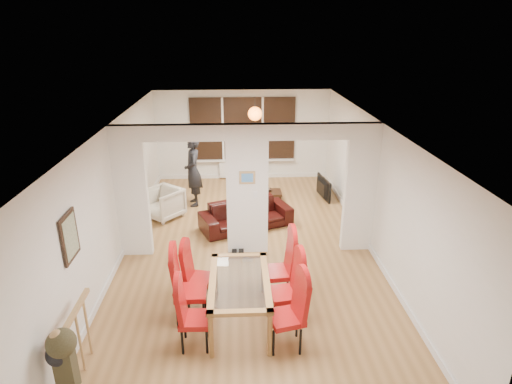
{
  "coord_description": "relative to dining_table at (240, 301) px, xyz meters",
  "views": [
    {
      "loc": [
        -0.2,
        -7.68,
        4.25
      ],
      "look_at": [
        0.2,
        0.6,
        1.04
      ],
      "focal_mm": 30.0,
      "sensor_mm": 36.0,
      "label": 1
    }
  ],
  "objects": [
    {
      "name": "floor",
      "position": [
        0.18,
        2.24,
        -0.37
      ],
      "size": [
        5.0,
        9.0,
        0.01
      ],
      "primitive_type": "cube",
      "color": "olive",
      "rests_on": "ground"
    },
    {
      "name": "room_walls",
      "position": [
        0.18,
        2.24,
        0.93
      ],
      "size": [
        5.0,
        9.0,
        2.6
      ],
      "primitive_type": null,
      "color": "silver",
      "rests_on": "floor"
    },
    {
      "name": "divider_wall",
      "position": [
        0.18,
        2.24,
        0.93
      ],
      "size": [
        5.0,
        0.18,
        2.6
      ],
      "primitive_type": "cube",
      "color": "white",
      "rests_on": "floor"
    },
    {
      "name": "bay_window_blinds",
      "position": [
        0.18,
        6.68,
        1.13
      ],
      "size": [
        3.0,
        0.08,
        1.8
      ],
      "primitive_type": "cube",
      "color": "black",
      "rests_on": "room_walls"
    },
    {
      "name": "radiator",
      "position": [
        0.18,
        6.64,
        -0.07
      ],
      "size": [
        1.4,
        0.08,
        0.5
      ],
      "primitive_type": "cube",
      "color": "white",
      "rests_on": "floor"
    },
    {
      "name": "pendant_light",
      "position": [
        0.48,
        5.54,
        1.78
      ],
      "size": [
        0.36,
        0.36,
        0.36
      ],
      "primitive_type": "sphere",
      "color": "orange",
      "rests_on": "room_walls"
    },
    {
      "name": "stair_newel",
      "position": [
        -2.07,
        -0.96,
        0.18
      ],
      "size": [
        0.4,
        1.2,
        1.1
      ],
      "primitive_type": null,
      "color": "#A37C4B",
      "rests_on": "floor"
    },
    {
      "name": "wall_poster",
      "position": [
        -2.29,
        -0.16,
        1.23
      ],
      "size": [
        0.04,
        0.52,
        0.67
      ],
      "primitive_type": "cube",
      "color": "gray",
      "rests_on": "room_walls"
    },
    {
      "name": "pillar_photo",
      "position": [
        0.18,
        2.14,
        1.23
      ],
      "size": [
        0.3,
        0.03,
        0.25
      ],
      "primitive_type": "cube",
      "color": "#4C8CD8",
      "rests_on": "divider_wall"
    },
    {
      "name": "dining_table",
      "position": [
        0.0,
        0.0,
        0.0
      ],
      "size": [
        0.9,
        1.59,
        0.75
      ],
      "primitive_type": null,
      "color": "olive",
      "rests_on": "floor"
    },
    {
      "name": "dining_chair_la",
      "position": [
        -0.63,
        -0.5,
        0.15
      ],
      "size": [
        0.43,
        0.43,
        1.04
      ],
      "primitive_type": null,
      "rotation": [
        0.0,
        0.0,
        -0.02
      ],
      "color": "maroon",
      "rests_on": "floor"
    },
    {
      "name": "dining_chair_lb",
      "position": [
        -0.74,
        0.07,
        0.22
      ],
      "size": [
        0.48,
        0.48,
        1.18
      ],
      "primitive_type": null,
      "rotation": [
        0.0,
        0.0,
        0.01
      ],
      "color": "maroon",
      "rests_on": "floor"
    },
    {
      "name": "dining_chair_lc",
      "position": [
        -0.66,
        0.56,
        0.13
      ],
      "size": [
        0.48,
        0.48,
        1.02
      ],
      "primitive_type": null,
      "rotation": [
        0.0,
        0.0,
        -0.22
      ],
      "color": "maroon",
      "rests_on": "floor"
    },
    {
      "name": "dining_chair_ra",
      "position": [
        0.64,
        -0.57,
        0.19
      ],
      "size": [
        0.55,
        0.55,
        1.13
      ],
      "primitive_type": null,
      "rotation": [
        0.0,
        0.0,
        0.25
      ],
      "color": "maroon",
      "rests_on": "floor"
    },
    {
      "name": "dining_chair_rb",
      "position": [
        0.68,
        0.01,
        0.18
      ],
      "size": [
        0.51,
        0.51,
        1.11
      ],
      "primitive_type": null,
      "rotation": [
        0.0,
        0.0,
        0.16
      ],
      "color": "maroon",
      "rests_on": "floor"
    },
    {
      "name": "dining_chair_rc",
      "position": [
        0.63,
        0.58,
        0.21
      ],
      "size": [
        0.51,
        0.51,
        1.17
      ],
      "primitive_type": null,
      "rotation": [
        0.0,
        0.0,
        0.1
      ],
      "color": "maroon",
      "rests_on": "floor"
    },
    {
      "name": "sofa",
      "position": [
        0.18,
        3.33,
        -0.08
      ],
      "size": [
        2.19,
        1.51,
        0.59
      ],
      "primitive_type": "imported",
      "rotation": [
        0.0,
        0.0,
        0.39
      ],
      "color": "black",
      "rests_on": "floor"
    },
    {
      "name": "armchair",
      "position": [
        -1.76,
        3.95,
        -0.01
      ],
      "size": [
        1.1,
        1.1,
        0.72
      ],
      "primitive_type": "imported",
      "rotation": [
        0.0,
        0.0,
        -0.71
      ],
      "color": "#BBB29F",
      "rests_on": "floor"
    },
    {
      "name": "person",
      "position": [
        -1.1,
        4.72,
        0.52
      ],
      "size": [
        0.72,
        0.54,
        1.78
      ],
      "primitive_type": "imported",
      "rotation": [
        0.0,
        0.0,
        -1.39
      ],
      "color": "black",
      "rests_on": "floor"
    },
    {
      "name": "television",
      "position": [
        2.18,
        5.01,
        -0.1
      ],
      "size": [
        0.96,
        0.27,
        0.55
      ],
      "primitive_type": "imported",
      "rotation": [
        0.0,
        0.0,
        1.73
      ],
      "color": "black",
      "rests_on": "floor"
    },
    {
      "name": "coffee_table",
      "position": [
        0.65,
        4.94,
        -0.26
      ],
      "size": [
        1.06,
        0.65,
        0.23
      ],
      "primitive_type": null,
      "rotation": [
        0.0,
        0.0,
        0.16
      ],
      "color": "black",
      "rests_on": "floor"
    },
    {
      "name": "bottle",
      "position": [
        0.55,
        4.96,
        -0.01
      ],
      "size": [
        0.07,
        0.07,
        0.27
      ],
      "primitive_type": "cylinder",
      "color": "#143F19",
      "rests_on": "coffee_table"
    },
    {
      "name": "bowl",
      "position": [
        0.78,
        4.99,
        -0.12
      ],
      "size": [
        0.22,
        0.22,
        0.05
      ],
      "primitive_type": "imported",
      "color": "black",
      "rests_on": "coffee_table"
    },
    {
      "name": "shoes",
      "position": [
        -0.02,
        2.01,
        -0.32
      ],
      "size": [
        0.23,
        0.25,
        0.1
      ],
      "primitive_type": null,
      "color": "black",
      "rests_on": "floor"
    }
  ]
}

